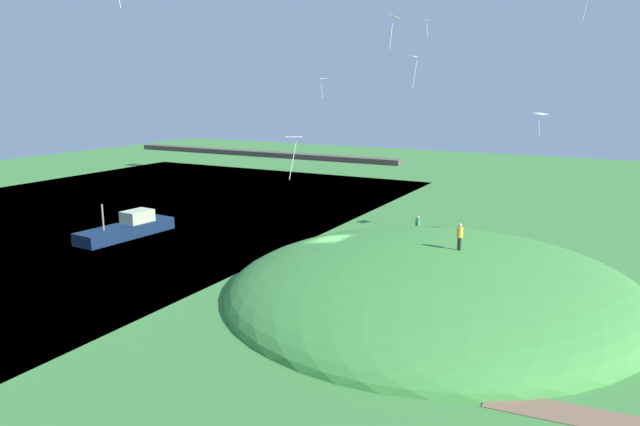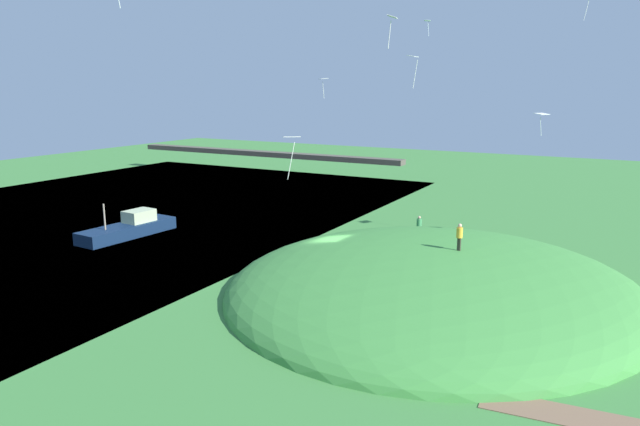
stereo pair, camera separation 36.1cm
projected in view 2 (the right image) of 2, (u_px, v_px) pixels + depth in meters
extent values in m
plane|color=#3B7937|center=(329.00, 266.00, 41.83)|extent=(160.00, 160.00, 0.00)
cube|color=#305572|center=(62.00, 225.00, 55.36)|extent=(47.97, 80.00, 0.40)
ellipsoid|color=#3D843A|center=(432.00, 291.00, 36.79)|extent=(25.81, 27.20, 5.42)
cube|color=#4F4B40|center=(262.00, 154.00, 83.84)|extent=(43.17, 1.80, 0.70)
cube|color=#102440|center=(128.00, 230.00, 50.16)|extent=(3.16, 9.02, 1.04)
cube|color=#A8B990|center=(139.00, 216.00, 51.04)|extent=(1.95, 2.62, 1.04)
cylinder|color=gray|center=(104.00, 217.00, 48.00)|extent=(0.14, 0.14, 2.19)
cube|color=#312F24|center=(459.00, 244.00, 36.04)|extent=(0.24, 0.16, 0.82)
cylinder|color=gold|center=(460.00, 233.00, 35.89)|extent=(0.47, 0.47, 0.65)
sphere|color=#D4A387|center=(460.00, 226.00, 35.79)|extent=(0.25, 0.25, 0.25)
cube|color=black|center=(419.00, 231.00, 50.26)|extent=(0.27, 0.24, 0.85)
cylinder|color=#3C8850|center=(419.00, 223.00, 50.10)|extent=(0.60, 0.60, 0.67)
sphere|color=tan|center=(419.00, 217.00, 50.00)|extent=(0.26, 0.26, 0.26)
cube|color=white|center=(542.00, 114.00, 45.14)|extent=(1.17, 1.31, 0.12)
cylinder|color=white|center=(541.00, 127.00, 45.53)|extent=(0.24, 0.23, 1.43)
cube|color=white|center=(392.00, 17.00, 28.32)|extent=(0.62, 0.78, 0.17)
cylinder|color=white|center=(389.00, 35.00, 28.64)|extent=(0.16, 0.04, 1.35)
cube|color=white|center=(291.00, 137.00, 29.72)|extent=(1.07, 1.02, 0.09)
cylinder|color=white|center=(291.00, 161.00, 29.69)|extent=(0.32, 0.29, 1.93)
cube|color=white|center=(413.00, 56.00, 40.39)|extent=(0.64, 0.89, 0.13)
cylinder|color=white|center=(415.00, 74.00, 40.71)|extent=(0.20, 0.32, 1.98)
cube|color=white|center=(324.00, 79.00, 54.13)|extent=(1.26, 1.29, 0.09)
cylinder|color=white|center=(323.00, 90.00, 54.23)|extent=(0.19, 0.05, 1.54)
cylinder|color=silver|center=(586.00, 10.00, 37.81)|extent=(0.22, 0.17, 1.28)
cube|color=white|center=(427.00, 21.00, 46.45)|extent=(0.71, 0.82, 0.07)
cylinder|color=white|center=(428.00, 30.00, 46.61)|extent=(0.16, 0.11, 1.02)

